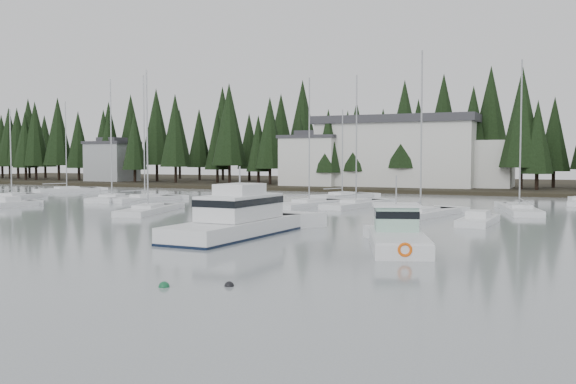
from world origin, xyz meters
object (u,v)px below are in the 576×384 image
cabin_cruiser_center (237,224)px  sailboat_4 (67,191)px  sailboat_8 (309,206)px  sailboat_2 (112,200)px  house_west (313,159)px  sailboat_12 (145,200)px  sailboat_10 (12,199)px  runabout_1 (478,222)px  lobster_boat_teal (398,238)px  sailboat_5 (342,198)px  runabout_0 (10,205)px  harbor_inn (410,152)px  sailboat_3 (519,211)px  sailboat_1 (148,212)px  runabout_3 (238,192)px  sailboat_13 (356,206)px  sailboat_9 (420,216)px  house_far_west (112,160)px

cabin_cruiser_center → sailboat_4: 59.42m
sailboat_8 → sailboat_2: bearing=105.5°
cabin_cruiser_center → sailboat_2: 37.28m
house_west → sailboat_12: sailboat_12 is taller
house_west → cabin_cruiser_center: size_ratio=0.79×
sailboat_10 → runabout_1: bearing=-111.5°
house_west → lobster_boat_teal: house_west is taller
sailboat_5 → runabout_0: bearing=157.8°
sailboat_10 → runabout_1: size_ratio=1.75×
harbor_inn → sailboat_3: bearing=-62.6°
sailboat_1 → sailboat_3: bearing=-79.1°
runabout_3 → sailboat_5: bearing=-124.2°
lobster_boat_teal → sailboat_13: 29.66m
harbor_inn → sailboat_8: sailboat_8 is taller
sailboat_2 → sailboat_8: (24.01, 1.54, -0.02)m
sailboat_12 → runabout_3: bearing=9.1°
cabin_cruiser_center → sailboat_8: (-5.23, 24.65, -0.70)m
sailboat_2 → runabout_1: 43.20m
sailboat_2 → sailboat_13: (28.50, 3.14, -0.01)m
harbor_inn → sailboat_12: (-21.38, -38.63, -5.68)m
house_west → sailboat_5: sailboat_5 is taller
sailboat_8 → sailboat_13: 4.77m
lobster_boat_teal → sailboat_10: bearing=48.8°
sailboat_10 → sailboat_13: sailboat_13 is taller
sailboat_8 → sailboat_12: sailboat_12 is taller
sailboat_4 → runabout_3: 25.24m
sailboat_5 → sailboat_9: size_ratio=0.78×
harbor_inn → sailboat_12: sailboat_12 is taller
harbor_inn → runabout_3: 28.38m
sailboat_10 → sailboat_12: size_ratio=0.76×
runabout_0 → cabin_cruiser_center: bearing=-96.6°
sailboat_12 → house_far_west: bearing=58.2°
sailboat_4 → sailboat_3: bearing=-74.4°
harbor_inn → runabout_0: harbor_inn is taller
lobster_boat_teal → cabin_cruiser_center: bearing=64.9°
lobster_boat_teal → house_west: bearing=7.0°
sailboat_8 → lobster_boat_teal: bearing=-136.3°
sailboat_3 → runabout_0: bearing=93.5°
sailboat_10 → sailboat_12: sailboat_12 is taller
runabout_1 → runabout_3: 46.89m
house_far_west → runabout_1: (74.08, -47.67, -4.27)m
sailboat_10 → runabout_3: size_ratio=1.55×
cabin_cruiser_center → sailboat_12: 35.17m
sailboat_5 → sailboat_9: sailboat_9 is taller
sailboat_13 → runabout_0: 35.26m
sailboat_9 → sailboat_10: bearing=100.5°
sailboat_1 → sailboat_4: 39.95m
sailboat_1 → runabout_1: (28.56, 2.24, 0.06)m
runabout_0 → lobster_boat_teal: bearing=-93.3°
sailboat_13 → sailboat_10: bearing=108.1°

